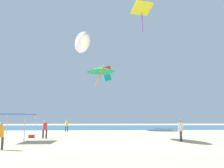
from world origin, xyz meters
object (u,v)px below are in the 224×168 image
(cooler_box, at_px, (32,136))
(person_leftmost, at_px, (0,134))
(kite_diamond_yellow, at_px, (142,10))
(kite_inflatable_white, at_px, (82,43))
(kite_box_red, at_px, (107,74))
(person_rightmost, at_px, (45,128))
(person_near_tent, at_px, (67,124))
(canopy_tent, at_px, (16,116))
(kite_delta_green, at_px, (101,69))
(person_central, at_px, (181,128))

(cooler_box, bearing_deg, person_leftmost, -85.97)
(kite_diamond_yellow, bearing_deg, kite_inflatable_white, 39.31)
(kite_box_red, bearing_deg, kite_diamond_yellow, 18.76)
(person_leftmost, height_order, kite_box_red, kite_box_red)
(kite_diamond_yellow, bearing_deg, person_rightmost, 30.35)
(person_near_tent, bearing_deg, kite_inflatable_white, -105.50)
(kite_diamond_yellow, bearing_deg, cooler_box, 25.46)
(canopy_tent, distance_m, person_leftmost, 5.22)
(person_leftmost, relative_size, kite_box_red, 0.54)
(kite_diamond_yellow, distance_m, kite_delta_green, 12.28)
(person_central, relative_size, kite_box_red, 0.59)
(person_near_tent, xyz_separation_m, kite_diamond_yellow, (11.72, 0.75, 18.77))
(kite_delta_green, bearing_deg, person_leftmost, 168.17)
(person_central, distance_m, kite_diamond_yellow, 23.62)
(canopy_tent, bearing_deg, person_rightmost, 52.89)
(cooler_box, relative_size, kite_inflatable_white, 0.11)
(person_near_tent, distance_m, person_rightmost, 10.70)
(kite_inflatable_white, bearing_deg, person_rightmost, -97.37)
(kite_delta_green, bearing_deg, person_rightmost, 164.40)
(canopy_tent, bearing_deg, kite_delta_green, 68.35)
(person_rightmost, height_order, kite_delta_green, kite_delta_green)
(kite_inflatable_white, bearing_deg, kite_delta_green, 162.15)
(person_central, bearing_deg, kite_box_red, 26.04)
(person_near_tent, height_order, person_rightmost, person_rightmost)
(person_near_tent, relative_size, kite_diamond_yellow, 0.38)
(person_near_tent, distance_m, kite_box_red, 15.68)
(canopy_tent, bearing_deg, person_central, -1.85)
(person_rightmost, relative_size, kite_inflatable_white, 0.32)
(person_leftmost, distance_m, kite_delta_green, 25.74)
(person_near_tent, xyz_separation_m, kite_delta_green, (4.88, 4.92, 9.46))
(cooler_box, bearing_deg, kite_box_red, 68.78)
(person_near_tent, xyz_separation_m, person_rightmost, (-0.40, -10.69, 0.01))
(canopy_tent, distance_m, person_central, 14.44)
(kite_box_red, bearing_deg, kite_inflatable_white, -19.15)
(kite_delta_green, bearing_deg, kite_box_red, -9.41)
(person_leftmost, distance_m, kite_box_red, 31.31)
(kite_inflatable_white, bearing_deg, cooler_box, -106.12)
(person_leftmost, bearing_deg, cooler_box, 59.20)
(person_rightmost, bearing_deg, kite_inflatable_white, 164.51)
(canopy_tent, distance_m, kite_delta_green, 21.21)
(kite_inflatable_white, bearing_deg, person_leftmost, -40.31)
(kite_inflatable_white, xyz_separation_m, kite_delta_green, (1.84, 15.39, 0.61))
(canopy_tent, height_order, kite_box_red, kite_box_red)
(kite_diamond_yellow, height_order, kite_delta_green, kite_diamond_yellow)
(person_leftmost, height_order, cooler_box, person_leftmost)
(person_near_tent, distance_m, person_central, 18.25)
(person_rightmost, xyz_separation_m, kite_delta_green, (5.29, 15.61, 9.45))
(canopy_tent, bearing_deg, kite_diamond_yellow, 44.87)
(person_leftmost, distance_m, person_central, 14.10)
(person_leftmost, xyz_separation_m, kite_box_red, (7.43, 28.78, 9.82))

